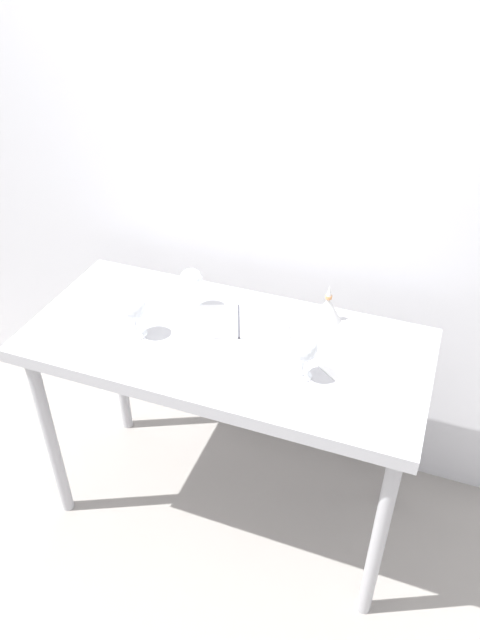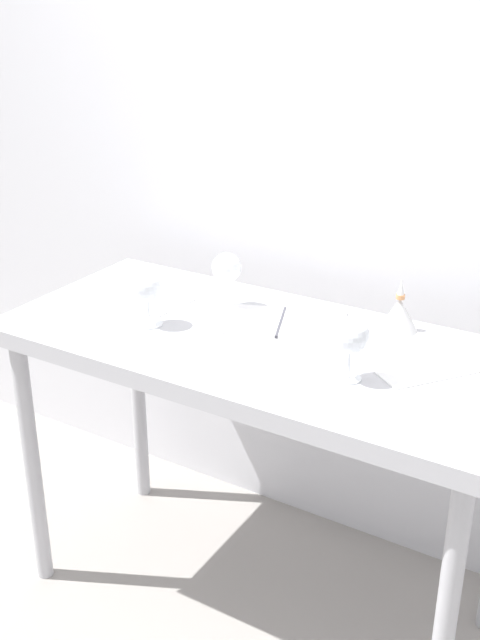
% 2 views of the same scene
% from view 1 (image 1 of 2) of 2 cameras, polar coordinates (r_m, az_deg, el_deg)
% --- Properties ---
extents(ground_plane, '(6.00, 6.00, 0.00)m').
position_cam_1_polar(ground_plane, '(2.72, -1.12, -16.98)').
color(ground_plane, gray).
extents(back_wall, '(3.80, 0.04, 2.60)m').
position_cam_1_polar(back_wall, '(2.28, 3.15, 13.39)').
color(back_wall, silver).
rests_on(back_wall, ground_plane).
extents(steel_counter, '(1.40, 0.65, 0.90)m').
position_cam_1_polar(steel_counter, '(2.14, -1.42, -4.11)').
color(steel_counter, '#B0B0B5').
rests_on(steel_counter, ground_plane).
extents(wine_glass_near_right, '(0.09, 0.09, 0.16)m').
position_cam_1_polar(wine_glass_near_right, '(1.86, 6.10, -2.77)').
color(wine_glass_near_right, white).
rests_on(wine_glass_near_right, steel_counter).
extents(wine_glass_near_left, '(0.09, 0.09, 0.16)m').
position_cam_1_polar(wine_glass_near_left, '(2.06, -10.07, 1.06)').
color(wine_glass_near_left, white).
rests_on(wine_glass_near_left, steel_counter).
extents(wine_glass_far_left, '(0.09, 0.09, 0.16)m').
position_cam_1_polar(wine_glass_far_left, '(2.18, -4.66, 3.69)').
color(wine_glass_far_left, white).
rests_on(wine_glass_far_left, steel_counter).
extents(open_notebook, '(0.40, 0.32, 0.01)m').
position_cam_1_polar(open_notebook, '(2.15, -0.12, -0.12)').
color(open_notebook, white).
rests_on(open_notebook, steel_counter).
extents(tasting_sheet_upper, '(0.19, 0.22, 0.00)m').
position_cam_1_polar(tasting_sheet_upper, '(2.27, -9.72, 1.35)').
color(tasting_sheet_upper, white).
rests_on(tasting_sheet_upper, steel_counter).
extents(tasting_sheet_lower, '(0.29, 0.30, 0.00)m').
position_cam_1_polar(tasting_sheet_lower, '(2.04, 10.35, -3.34)').
color(tasting_sheet_lower, white).
rests_on(tasting_sheet_lower, steel_counter).
extents(decanter_funnel, '(0.11, 0.11, 0.15)m').
position_cam_1_polar(decanter_funnel, '(2.17, 8.32, 1.07)').
color(decanter_funnel, silver).
rests_on(decanter_funnel, steel_counter).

